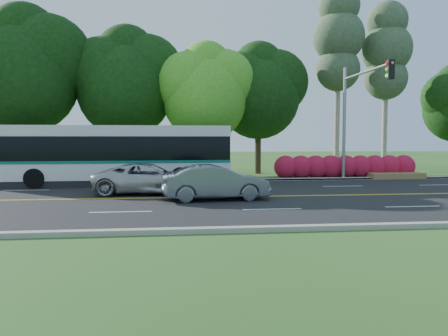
{
  "coord_description": "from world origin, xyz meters",
  "views": [
    {
      "loc": [
        -4.03,
        -19.19,
        2.68
      ],
      "look_at": [
        -1.68,
        2.0,
        1.17
      ],
      "focal_mm": 35.0,
      "sensor_mm": 36.0,
      "label": 1
    }
  ],
  "objects": [
    {
      "name": "ground",
      "position": [
        0.0,
        0.0,
        0.0
      ],
      "size": [
        120.0,
        120.0,
        0.0
      ],
      "primitive_type": "plane",
      "color": "#264F1A",
      "rests_on": "ground"
    },
    {
      "name": "road",
      "position": [
        0.0,
        0.0,
        0.01
      ],
      "size": [
        60.0,
        14.0,
        0.02
      ],
      "primitive_type": "cube",
      "color": "black",
      "rests_on": "ground"
    },
    {
      "name": "curb_north",
      "position": [
        0.0,
        7.15,
        0.07
      ],
      "size": [
        60.0,
        0.3,
        0.15
      ],
      "primitive_type": "cube",
      "color": "#9D988E",
      "rests_on": "ground"
    },
    {
      "name": "curb_south",
      "position": [
        0.0,
        -7.15,
        0.07
      ],
      "size": [
        60.0,
        0.3,
        0.15
      ],
      "primitive_type": "cube",
      "color": "#9D988E",
      "rests_on": "ground"
    },
    {
      "name": "grass_verge",
      "position": [
        0.0,
        9.0,
        0.05
      ],
      "size": [
        60.0,
        4.0,
        0.1
      ],
      "primitive_type": "cube",
      "color": "#264F1A",
      "rests_on": "ground"
    },
    {
      "name": "lane_markings",
      "position": [
        -0.09,
        0.0,
        0.02
      ],
      "size": [
        57.6,
        13.82,
        0.0
      ],
      "color": "gold",
      "rests_on": "road"
    },
    {
      "name": "tree_row",
      "position": [
        -5.15,
        12.13,
        6.73
      ],
      "size": [
        44.7,
        9.1,
        13.84
      ],
      "color": "black",
      "rests_on": "ground"
    },
    {
      "name": "bougainvillea_hedge",
      "position": [
        7.18,
        8.15,
        0.72
      ],
      "size": [
        9.5,
        2.25,
        1.5
      ],
      "color": "#A20D36",
      "rests_on": "ground"
    },
    {
      "name": "traffic_signal",
      "position": [
        6.49,
        5.4,
        4.67
      ],
      "size": [
        0.42,
        6.1,
        7.0
      ],
      "color": "gray",
      "rests_on": "ground"
    },
    {
      "name": "transit_bus",
      "position": [
        -7.37,
        5.61,
        1.65
      ],
      "size": [
        12.63,
        3.12,
        3.28
      ],
      "rotation": [
        0.0,
        0.0,
        0.03
      ],
      "color": "silver",
      "rests_on": "road"
    },
    {
      "name": "sedan",
      "position": [
        -2.37,
        -0.89,
        0.76
      ],
      "size": [
        4.65,
        2.04,
        1.48
      ],
      "primitive_type": "imported",
      "rotation": [
        0.0,
        0.0,
        1.68
      ],
      "color": "slate",
      "rests_on": "road"
    },
    {
      "name": "suv",
      "position": [
        -5.29,
        1.5,
        0.74
      ],
      "size": [
        5.29,
        2.7,
        1.43
      ],
      "primitive_type": "imported",
      "rotation": [
        0.0,
        0.0,
        1.51
      ],
      "color": "#B5B6BA",
      "rests_on": "road"
    }
  ]
}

